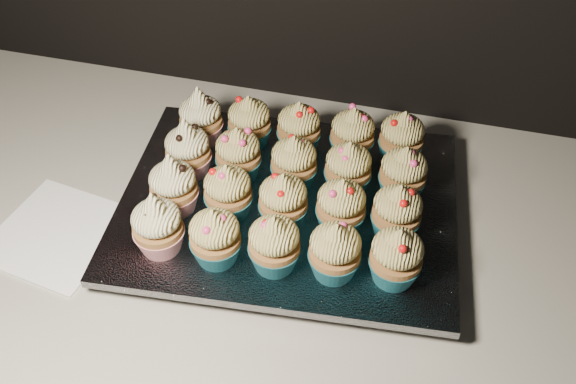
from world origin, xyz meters
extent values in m
cube|color=beige|center=(0.00, 1.70, 0.88)|extent=(2.44, 0.64, 0.04)
cube|color=white|center=(-0.53, 1.61, 0.90)|extent=(0.18, 0.18, 0.00)
cube|color=black|center=(-0.24, 1.72, 0.91)|extent=(0.44, 0.35, 0.02)
cube|color=silver|center=(-0.24, 1.72, 0.93)|extent=(0.48, 0.39, 0.01)
cone|color=red|center=(-0.37, 1.60, 0.95)|extent=(0.06, 0.06, 0.03)
ellipsoid|color=#FFF3B3|center=(-0.37, 1.60, 0.99)|extent=(0.06, 0.06, 0.04)
cone|color=#FFF3B3|center=(-0.37, 1.60, 1.02)|extent=(0.03, 0.03, 0.03)
cone|color=#186170|center=(-0.30, 1.61, 0.95)|extent=(0.06, 0.06, 0.03)
ellipsoid|color=#DAC56E|center=(-0.30, 1.61, 0.99)|extent=(0.06, 0.06, 0.04)
cone|color=#DAC56E|center=(-0.30, 1.61, 1.01)|extent=(0.03, 0.03, 0.02)
cone|color=#186170|center=(-0.23, 1.61, 0.95)|extent=(0.06, 0.06, 0.03)
ellipsoid|color=#DAC56E|center=(-0.23, 1.61, 0.99)|extent=(0.06, 0.06, 0.04)
cone|color=#DAC56E|center=(-0.23, 1.61, 1.01)|extent=(0.03, 0.03, 0.02)
cone|color=#186170|center=(-0.16, 1.62, 0.95)|extent=(0.06, 0.06, 0.03)
ellipsoid|color=#DAC56E|center=(-0.16, 1.62, 0.99)|extent=(0.06, 0.06, 0.04)
cone|color=#DAC56E|center=(-0.16, 1.62, 1.01)|extent=(0.03, 0.03, 0.02)
cone|color=#186170|center=(-0.09, 1.63, 0.95)|extent=(0.06, 0.06, 0.03)
ellipsoid|color=#DAC56E|center=(-0.09, 1.63, 0.99)|extent=(0.06, 0.06, 0.04)
cone|color=#DAC56E|center=(-0.09, 1.63, 1.01)|extent=(0.03, 0.03, 0.02)
cone|color=red|center=(-0.38, 1.67, 0.95)|extent=(0.06, 0.06, 0.03)
ellipsoid|color=#FFF3B3|center=(-0.38, 1.67, 0.99)|extent=(0.06, 0.06, 0.04)
cone|color=#FFF3B3|center=(-0.38, 1.67, 1.02)|extent=(0.03, 0.03, 0.03)
cone|color=#186170|center=(-0.31, 1.68, 0.95)|extent=(0.06, 0.06, 0.03)
ellipsoid|color=#DAC56E|center=(-0.31, 1.68, 0.99)|extent=(0.06, 0.06, 0.04)
cone|color=#DAC56E|center=(-0.31, 1.68, 1.01)|extent=(0.03, 0.03, 0.02)
cone|color=#186170|center=(-0.24, 1.68, 0.95)|extent=(0.06, 0.06, 0.03)
ellipsoid|color=#DAC56E|center=(-0.24, 1.68, 0.99)|extent=(0.06, 0.06, 0.04)
cone|color=#DAC56E|center=(-0.24, 1.68, 1.01)|extent=(0.03, 0.03, 0.02)
cone|color=#186170|center=(-0.17, 1.69, 0.95)|extent=(0.06, 0.06, 0.03)
ellipsoid|color=#DAC56E|center=(-0.17, 1.69, 0.99)|extent=(0.06, 0.06, 0.04)
cone|color=#DAC56E|center=(-0.17, 1.69, 1.01)|extent=(0.03, 0.03, 0.02)
cone|color=#186170|center=(-0.10, 1.70, 0.95)|extent=(0.06, 0.06, 0.03)
ellipsoid|color=#DAC56E|center=(-0.10, 1.70, 0.99)|extent=(0.06, 0.06, 0.04)
cone|color=#DAC56E|center=(-0.10, 1.70, 1.01)|extent=(0.03, 0.03, 0.02)
cone|color=red|center=(-0.39, 1.74, 0.95)|extent=(0.06, 0.06, 0.03)
ellipsoid|color=#FFF3B3|center=(-0.39, 1.74, 0.99)|extent=(0.06, 0.06, 0.04)
cone|color=#FFF3B3|center=(-0.39, 1.74, 1.02)|extent=(0.03, 0.03, 0.03)
cone|color=#186170|center=(-0.32, 1.75, 0.95)|extent=(0.06, 0.06, 0.03)
ellipsoid|color=#DAC56E|center=(-0.32, 1.75, 0.99)|extent=(0.06, 0.06, 0.04)
cone|color=#DAC56E|center=(-0.32, 1.75, 1.01)|extent=(0.03, 0.03, 0.02)
cone|color=#186170|center=(-0.24, 1.76, 0.95)|extent=(0.06, 0.06, 0.03)
ellipsoid|color=#DAC56E|center=(-0.24, 1.76, 0.99)|extent=(0.06, 0.06, 0.04)
cone|color=#DAC56E|center=(-0.24, 1.76, 1.01)|extent=(0.03, 0.03, 0.02)
cone|color=#186170|center=(-0.17, 1.76, 0.95)|extent=(0.06, 0.06, 0.03)
ellipsoid|color=#DAC56E|center=(-0.17, 1.76, 0.99)|extent=(0.06, 0.06, 0.04)
cone|color=#DAC56E|center=(-0.17, 1.76, 1.01)|extent=(0.03, 0.03, 0.02)
cone|color=#186170|center=(-0.10, 1.77, 0.95)|extent=(0.06, 0.06, 0.03)
ellipsoid|color=#DAC56E|center=(-0.10, 1.77, 0.99)|extent=(0.06, 0.06, 0.04)
cone|color=#DAC56E|center=(-0.10, 1.77, 1.01)|extent=(0.03, 0.03, 0.02)
cone|color=red|center=(-0.39, 1.81, 0.95)|extent=(0.06, 0.06, 0.03)
ellipsoid|color=#FFF3B3|center=(-0.39, 1.81, 0.99)|extent=(0.06, 0.06, 0.04)
cone|color=#FFF3B3|center=(-0.39, 1.81, 1.02)|extent=(0.03, 0.03, 0.03)
cone|color=#186170|center=(-0.32, 1.82, 0.95)|extent=(0.06, 0.06, 0.03)
ellipsoid|color=#DAC56E|center=(-0.32, 1.82, 0.99)|extent=(0.06, 0.06, 0.04)
cone|color=#DAC56E|center=(-0.32, 1.82, 1.01)|extent=(0.03, 0.03, 0.02)
cone|color=#186170|center=(-0.25, 1.83, 0.95)|extent=(0.06, 0.06, 0.03)
ellipsoid|color=#DAC56E|center=(-0.25, 1.83, 0.99)|extent=(0.06, 0.06, 0.04)
cone|color=#DAC56E|center=(-0.25, 1.83, 1.01)|extent=(0.03, 0.03, 0.02)
cone|color=#186170|center=(-0.18, 1.84, 0.95)|extent=(0.06, 0.06, 0.03)
ellipsoid|color=#DAC56E|center=(-0.18, 1.84, 0.99)|extent=(0.06, 0.06, 0.04)
cone|color=#DAC56E|center=(-0.18, 1.84, 1.01)|extent=(0.03, 0.03, 0.02)
cone|color=#186170|center=(-0.11, 1.84, 0.95)|extent=(0.06, 0.06, 0.03)
ellipsoid|color=#DAC56E|center=(-0.11, 1.84, 0.99)|extent=(0.06, 0.06, 0.04)
cone|color=#DAC56E|center=(-0.11, 1.84, 1.01)|extent=(0.03, 0.03, 0.02)
camera|label=1|loc=(-0.09, 1.14, 1.55)|focal=40.00mm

